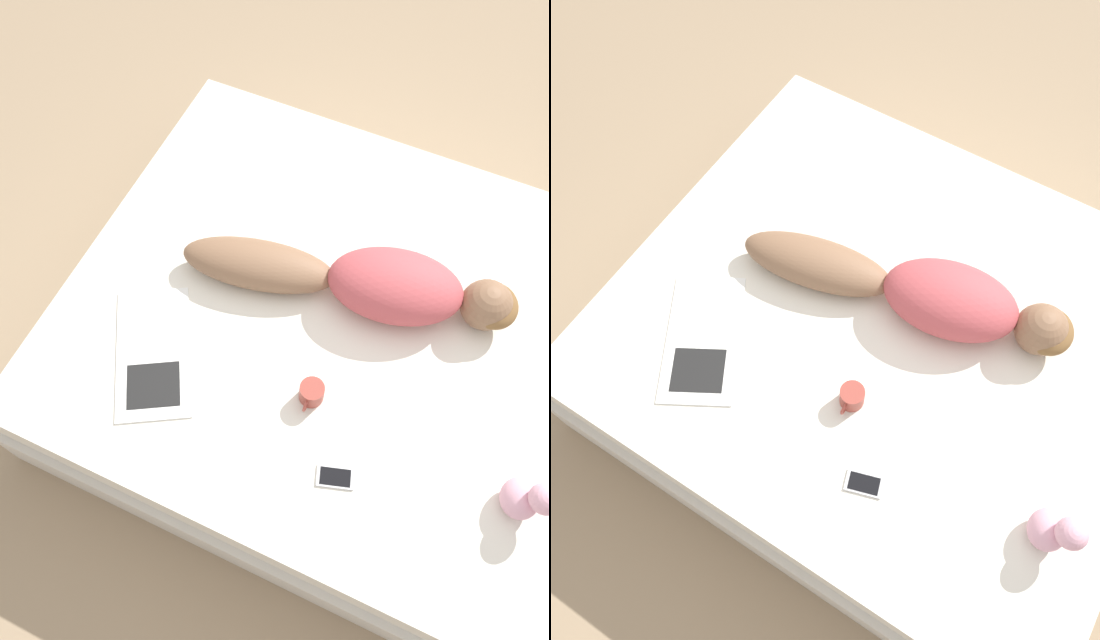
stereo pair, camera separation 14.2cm
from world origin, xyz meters
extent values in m
plane|color=#9E8466|center=(0.00, 0.00, 0.00)|extent=(12.00, 12.00, 0.00)
cube|color=beige|center=(0.00, 0.00, 0.18)|extent=(1.96, 2.21, 0.37)
cube|color=silver|center=(0.00, 0.00, 0.47)|extent=(1.90, 2.15, 0.22)
ellipsoid|color=brown|center=(-0.03, -0.37, 0.66)|extent=(0.35, 0.66, 0.15)
ellipsoid|color=#B2474C|center=(-0.14, 0.17, 0.69)|extent=(0.42, 0.58, 0.22)
ellipsoid|color=brown|center=(-0.22, 0.54, 0.69)|extent=(0.24, 0.23, 0.11)
sphere|color=brown|center=(-0.21, 0.51, 0.68)|extent=(0.20, 0.20, 0.20)
cube|color=white|center=(0.34, -0.66, 0.59)|extent=(0.38, 0.38, 0.01)
cube|color=white|center=(0.58, -0.52, 0.59)|extent=(0.38, 0.38, 0.01)
cube|color=black|center=(0.58, -0.52, 0.59)|extent=(0.25, 0.26, 0.00)
cylinder|color=#993D33|center=(0.37, 0.04, 0.63)|extent=(0.09, 0.09, 0.09)
cylinder|color=black|center=(0.37, 0.04, 0.66)|extent=(0.08, 0.08, 0.01)
torus|color=#993D33|center=(0.42, 0.04, 0.63)|extent=(0.06, 0.01, 0.06)
cube|color=silver|center=(0.61, 0.23, 0.59)|extent=(0.11, 0.15, 0.01)
cube|color=black|center=(0.61, 0.23, 0.59)|extent=(0.09, 0.12, 0.00)
ellipsoid|color=#DB9EB2|center=(0.44, 0.82, 0.64)|extent=(0.14, 0.13, 0.12)
sphere|color=#DB9EB2|center=(0.44, 0.87, 0.74)|extent=(0.10, 0.10, 0.10)
camera|label=1|loc=(1.16, 0.24, 2.78)|focal=35.00mm
camera|label=2|loc=(1.09, 0.37, 2.78)|focal=35.00mm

